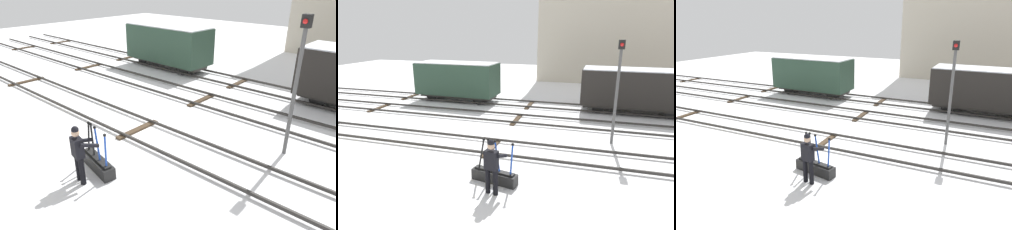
% 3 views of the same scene
% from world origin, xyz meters
% --- Properties ---
extents(ground_plane, '(60.00, 60.00, 0.00)m').
position_xyz_m(ground_plane, '(0.00, 0.00, 0.00)').
color(ground_plane, white).
extents(track_main_line, '(44.00, 1.94, 0.18)m').
position_xyz_m(track_main_line, '(0.00, 0.00, 0.11)').
color(track_main_line, '#2D2B28').
rests_on(track_main_line, ground_plane).
extents(track_siding_near, '(44.00, 1.94, 0.18)m').
position_xyz_m(track_siding_near, '(0.00, 4.07, 0.11)').
color(track_siding_near, '#2D2B28').
rests_on(track_siding_near, ground_plane).
extents(track_siding_far, '(44.00, 1.94, 0.18)m').
position_xyz_m(track_siding_far, '(0.00, 7.36, 0.11)').
color(track_siding_far, '#2D2B28').
rests_on(track_siding_far, ground_plane).
extents(switch_lever_frame, '(1.56, 0.64, 1.45)m').
position_xyz_m(switch_lever_frame, '(0.99, -2.54, 0.25)').
color(switch_lever_frame, black).
rests_on(switch_lever_frame, ground_plane).
extents(rail_worker, '(0.62, 0.73, 1.71)m').
position_xyz_m(rail_worker, '(1.14, -3.18, 0.96)').
color(rail_worker, black).
rests_on(rail_worker, ground_plane).
extents(signal_post, '(0.24, 0.32, 4.31)m').
position_xyz_m(signal_post, '(4.74, 2.02, 2.61)').
color(signal_post, '#4C4C4C').
rests_on(signal_post, ground_plane).
extents(apartment_building, '(17.09, 7.02, 10.65)m').
position_xyz_m(apartment_building, '(7.04, 20.16, 5.33)').
color(apartment_building, beige).
rests_on(apartment_building, ground_plane).
extents(freight_car_near_switch, '(5.50, 2.29, 2.62)m').
position_xyz_m(freight_car_near_switch, '(-5.00, 7.36, 1.49)').
color(freight_car_near_switch, '#2D2B28').
rests_on(freight_car_near_switch, ground_plane).
extents(freight_car_mid_siding, '(5.93, 2.35, 2.57)m').
position_xyz_m(freight_car_mid_siding, '(6.13, 7.36, 1.47)').
color(freight_car_mid_siding, '#2D2B28').
rests_on(freight_car_mid_siding, ground_plane).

